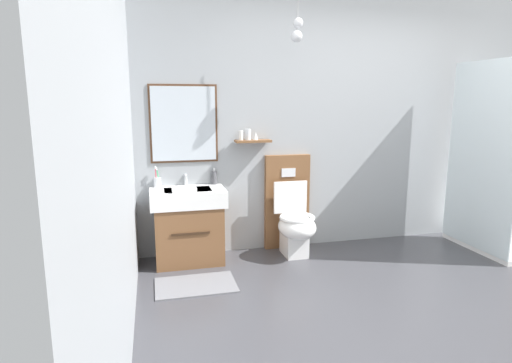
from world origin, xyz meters
name	(u,v)px	position (x,y,z in m)	size (l,w,h in m)	color
ground_plane	(437,318)	(0.00, 0.00, -0.05)	(5.82, 4.80, 0.10)	#3D3D42
wall_back	(341,119)	(-0.02, 1.74, 1.36)	(4.62, 0.48, 2.72)	#999EA3
wall_left	(108,135)	(-2.25, 0.00, 1.36)	(0.12, 3.60, 2.72)	#999EA3
bath_mat	(196,285)	(-1.70, 0.90, 0.01)	(0.68, 0.44, 0.01)	slate
vanity_sink_left	(188,224)	(-1.70, 1.48, 0.38)	(0.71, 0.48, 0.73)	brown
tap_on_left_sink	(186,178)	(-1.70, 1.65, 0.80)	(0.03, 0.13, 0.11)	silver
toilet	(292,217)	(-0.65, 1.48, 0.38)	(0.48, 0.62, 1.00)	brown
toothbrush_cup	(157,182)	(-1.98, 1.64, 0.78)	(0.07, 0.07, 0.21)	silver
soap_dispenser	(214,177)	(-1.42, 1.65, 0.80)	(0.06, 0.06, 0.17)	#4C4C51
folded_hand_towel	(184,190)	(-1.74, 1.35, 0.75)	(0.22, 0.16, 0.04)	white
shower_tray	(498,211)	(1.49, 1.07, 0.41)	(0.92, 0.93, 1.95)	white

